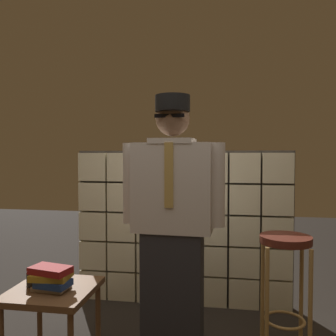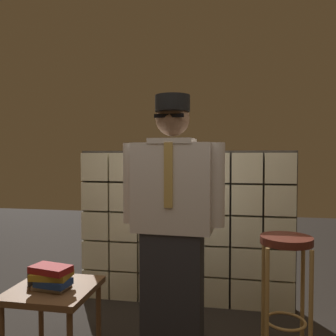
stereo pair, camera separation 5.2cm
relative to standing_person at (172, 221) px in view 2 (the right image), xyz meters
The scene contains 6 objects.
glass_block_wall 0.86m from the standing_person, 92.70° to the left, with size 1.97×0.10×1.42m.
standing_person is the anchor object (origin of this frame).
bar_stool 0.82m from the standing_person, ahead, with size 0.34×0.34×0.82m.
side_table 0.91m from the standing_person, 162.39° to the right, with size 0.52×0.52×0.50m.
book_stack 0.85m from the standing_person, 159.58° to the right, with size 0.27×0.20×0.15m.
coffee_mug 0.98m from the standing_person, 165.41° to the right, with size 0.13×0.08×0.09m.
Camera 2 is at (0.43, -1.95, 1.36)m, focal length 37.58 mm.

